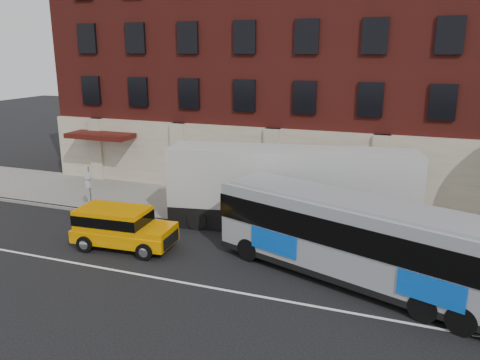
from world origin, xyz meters
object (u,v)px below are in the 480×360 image
(city_bus, at_px, (363,239))
(shipping_container, at_px, (291,189))
(sign_pole, at_px, (89,186))
(yellow_suv, at_px, (120,225))

(city_bus, xyz_separation_m, shipping_container, (-3.94, 4.85, 0.17))
(city_bus, bearing_deg, sign_pole, 166.95)
(city_bus, xyz_separation_m, yellow_suv, (-10.36, -0.19, -0.75))
(sign_pole, relative_size, city_bus, 0.21)
(yellow_suv, xyz_separation_m, shipping_container, (6.42, 5.03, 0.92))
(sign_pole, distance_m, city_bus, 15.04)
(sign_pole, height_order, yellow_suv, sign_pole)
(sign_pole, distance_m, yellow_suv, 5.60)
(sign_pole, relative_size, shipping_container, 0.21)
(yellow_suv, bearing_deg, city_bus, 1.03)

